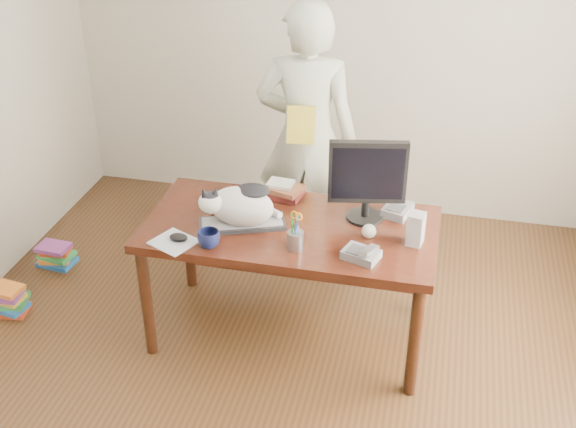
# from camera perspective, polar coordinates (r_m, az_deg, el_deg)

# --- Properties ---
(room) EXTENTS (4.50, 4.50, 4.50)m
(room) POSITION_cam_1_polar(r_m,az_deg,el_deg) (3.15, -2.26, 2.95)
(room) COLOR black
(room) RESTS_ON ground
(desk) EXTENTS (1.60, 0.80, 0.75)m
(desk) POSITION_cam_1_polar(r_m,az_deg,el_deg) (4.10, 0.41, -2.11)
(desk) COLOR black
(desk) RESTS_ON ground
(keyboard) EXTENTS (0.50, 0.33, 0.03)m
(keyboard) POSITION_cam_1_polar(r_m,az_deg,el_deg) (3.95, -3.64, -0.75)
(keyboard) COLOR black
(keyboard) RESTS_ON desk
(cat) EXTENTS (0.44, 0.34, 0.26)m
(cat) POSITION_cam_1_polar(r_m,az_deg,el_deg) (3.89, -3.91, 0.73)
(cat) COLOR white
(cat) RESTS_ON keyboard
(monitor) EXTENTS (0.42, 0.24, 0.48)m
(monitor) POSITION_cam_1_polar(r_m,az_deg,el_deg) (3.90, 6.29, 2.93)
(monitor) COLOR black
(monitor) RESTS_ON desk
(pen_cup) EXTENTS (0.12, 0.12, 0.22)m
(pen_cup) POSITION_cam_1_polar(r_m,az_deg,el_deg) (3.72, 0.59, -1.92)
(pen_cup) COLOR gray
(pen_cup) RESTS_ON desk
(mousepad) EXTENTS (0.28, 0.27, 0.00)m
(mousepad) POSITION_cam_1_polar(r_m,az_deg,el_deg) (3.85, -9.00, -2.19)
(mousepad) COLOR silver
(mousepad) RESTS_ON desk
(mouse) EXTENTS (0.12, 0.10, 0.04)m
(mouse) POSITION_cam_1_polar(r_m,az_deg,el_deg) (3.85, -8.64, -1.82)
(mouse) COLOR black
(mouse) RESTS_ON mousepad
(coffee_mug) EXTENTS (0.15, 0.15, 0.09)m
(coffee_mug) POSITION_cam_1_polar(r_m,az_deg,el_deg) (3.77, -6.27, -1.98)
(coffee_mug) COLOR black
(coffee_mug) RESTS_ON desk
(phone) EXTENTS (0.21, 0.18, 0.08)m
(phone) POSITION_cam_1_polar(r_m,az_deg,el_deg) (3.68, 5.85, -3.15)
(phone) COLOR slate
(phone) RESTS_ON desk
(speaker) EXTENTS (0.10, 0.10, 0.18)m
(speaker) POSITION_cam_1_polar(r_m,az_deg,el_deg) (3.81, 10.06, -1.18)
(speaker) COLOR #9E9EA0
(speaker) RESTS_ON desk
(baseball) EXTENTS (0.08, 0.08, 0.08)m
(baseball) POSITION_cam_1_polar(r_m,az_deg,el_deg) (3.85, 6.42, -1.36)
(baseball) COLOR beige
(baseball) RESTS_ON desk
(book_stack) EXTENTS (0.26, 0.21, 0.09)m
(book_stack) POSITION_cam_1_polar(r_m,az_deg,el_deg) (4.22, -0.44, 1.90)
(book_stack) COLOR #441312
(book_stack) RESTS_ON desk
(calculator) EXTENTS (0.18, 0.21, 0.06)m
(calculator) POSITION_cam_1_polar(r_m,az_deg,el_deg) (4.09, 8.64, 0.32)
(calculator) COLOR slate
(calculator) RESTS_ON desk
(person) EXTENTS (0.69, 0.49, 1.78)m
(person) POSITION_cam_1_polar(r_m,az_deg,el_deg) (4.65, 1.47, 6.07)
(person) COLOR white
(person) RESTS_ON ground
(held_book) EXTENTS (0.18, 0.12, 0.23)m
(held_book) POSITION_cam_1_polar(r_m,az_deg,el_deg) (4.43, 1.05, 7.05)
(held_book) COLOR gold
(held_book) RESTS_ON person
(book_pile_a) EXTENTS (0.27, 0.22, 0.18)m
(book_pile_a) POSITION_cam_1_polar(r_m,az_deg,el_deg) (4.82, -21.31, -6.36)
(book_pile_a) COLOR #AB3418
(book_pile_a) RESTS_ON ground
(book_pile_b) EXTENTS (0.26, 0.20, 0.15)m
(book_pile_b) POSITION_cam_1_polar(r_m,az_deg,el_deg) (5.18, -17.86, -3.10)
(book_pile_b) COLOR #1B57A5
(book_pile_b) RESTS_ON ground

